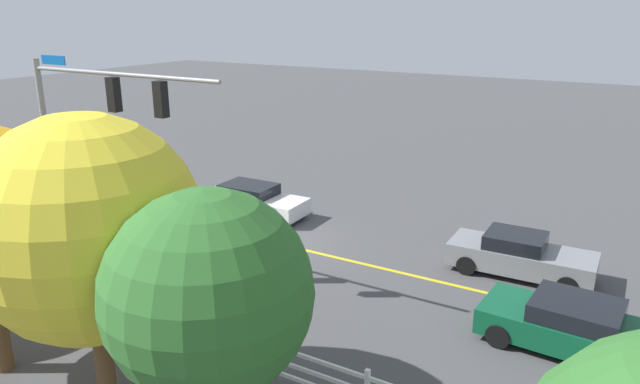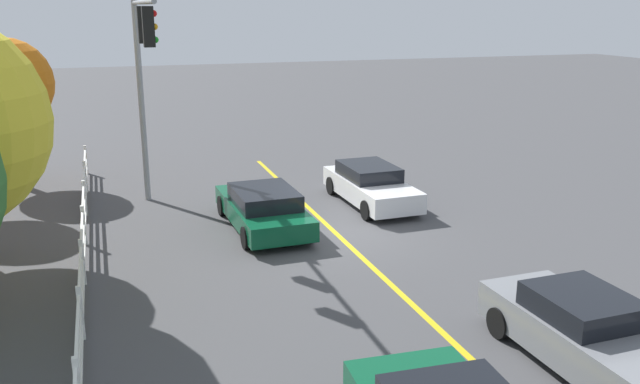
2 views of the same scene
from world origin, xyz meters
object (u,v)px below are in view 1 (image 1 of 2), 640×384
(car_3, at_px, (215,237))
(tree_0, at_px, (88,228))
(car_0, at_px, (253,200))
(tree_4, at_px, (208,294))
(car_2, at_px, (520,256))
(car_1, at_px, (568,325))

(car_3, xyz_separation_m, tree_0, (-3.48, 7.68, 3.55))
(car_0, height_order, tree_4, tree_4)
(car_3, height_order, tree_0, tree_0)
(car_2, distance_m, car_3, 10.41)
(car_2, height_order, car_3, car_2)
(tree_0, height_order, tree_4, tree_0)
(car_0, bearing_deg, car_3, -72.77)
(car_1, bearing_deg, car_3, 2.65)
(car_0, relative_size, car_1, 1.08)
(car_0, distance_m, car_1, 13.77)
(tree_0, relative_size, tree_4, 1.18)
(car_0, xyz_separation_m, car_3, (-1.36, 4.06, -0.03))
(car_1, relative_size, car_3, 0.88)
(car_0, bearing_deg, tree_0, -68.92)
(car_0, height_order, car_1, car_1)
(tree_0, bearing_deg, car_0, -67.60)
(car_1, bearing_deg, car_0, -14.42)
(car_0, xyz_separation_m, car_2, (-11.07, 0.30, 0.02))
(car_0, bearing_deg, car_1, -19.01)
(car_2, bearing_deg, car_1, -63.58)
(car_2, xyz_separation_m, tree_0, (6.23, 11.44, 3.50))
(car_1, distance_m, car_3, 11.76)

